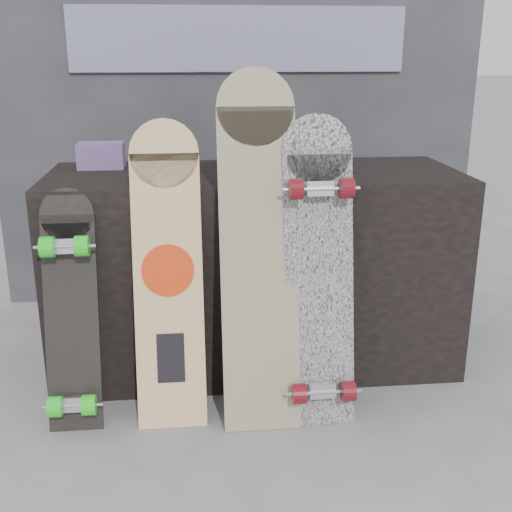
{
  "coord_description": "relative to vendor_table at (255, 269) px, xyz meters",
  "views": [
    {
      "loc": [
        -0.25,
        -1.96,
        1.25
      ],
      "look_at": [
        -0.03,
        0.2,
        0.55
      ],
      "focal_mm": 45.0,
      "sensor_mm": 36.0,
      "label": 1
    }
  ],
  "objects": [
    {
      "name": "skateboard_dark",
      "position": [
        -0.67,
        -0.4,
        0.01
      ],
      "size": [
        0.18,
        0.27,
        0.81
      ],
      "rotation": [
        -0.24,
        0.0,
        0.0
      ],
      "color": "black",
      "rests_on": "ground"
    },
    {
      "name": "merch_box_small",
      "position": [
        0.23,
        -0.01,
        0.46
      ],
      "size": [
        0.14,
        0.14,
        0.12
      ],
      "primitive_type": "cube",
      "color": "navy",
      "rests_on": "vendor_table"
    },
    {
      "name": "longboard_celtic",
      "position": [
        -0.03,
        -0.39,
        0.24
      ],
      "size": [
        0.26,
        0.31,
        1.2
      ],
      "rotation": [
        -0.24,
        0.0,
        0.0
      ],
      "color": "beige",
      "rests_on": "ground"
    },
    {
      "name": "booth",
      "position": [
        0.0,
        0.85,
        0.7
      ],
      "size": [
        2.4,
        0.22,
        2.2
      ],
      "color": "#323136",
      "rests_on": "ground"
    },
    {
      "name": "longboard_geisha",
      "position": [
        -0.34,
        -0.36,
        0.15
      ],
      "size": [
        0.24,
        0.28,
        1.04
      ],
      "rotation": [
        -0.25,
        0.0,
        0.0
      ],
      "color": "beige",
      "rests_on": "ground"
    },
    {
      "name": "longboard_cascadia",
      "position": [
        0.18,
        -0.43,
        0.14
      ],
      "size": [
        0.24,
        0.3,
        1.05
      ],
      "rotation": [
        -0.21,
        0.0,
        0.0
      ],
      "color": "silver",
      "rests_on": "ground"
    },
    {
      "name": "merch_box_flat",
      "position": [
        0.16,
        0.19,
        0.43
      ],
      "size": [
        0.22,
        0.1,
        0.06
      ],
      "primitive_type": "cube",
      "color": "#D1B78C",
      "rests_on": "vendor_table"
    },
    {
      "name": "merch_box_purple",
      "position": [
        -0.6,
        0.15,
        0.45
      ],
      "size": [
        0.18,
        0.12,
        0.1
      ],
      "primitive_type": "cube",
      "color": "navy",
      "rests_on": "vendor_table"
    },
    {
      "name": "ground",
      "position": [
        0.0,
        -0.5,
        -0.4
      ],
      "size": [
        60.0,
        60.0,
        0.0
      ],
      "primitive_type": "plane",
      "color": "slate",
      "rests_on": "ground"
    },
    {
      "name": "vendor_table",
      "position": [
        0.0,
        0.0,
        0.0
      ],
      "size": [
        1.6,
        0.6,
        0.8
      ],
      "primitive_type": "cube",
      "color": "black",
      "rests_on": "ground"
    }
  ]
}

